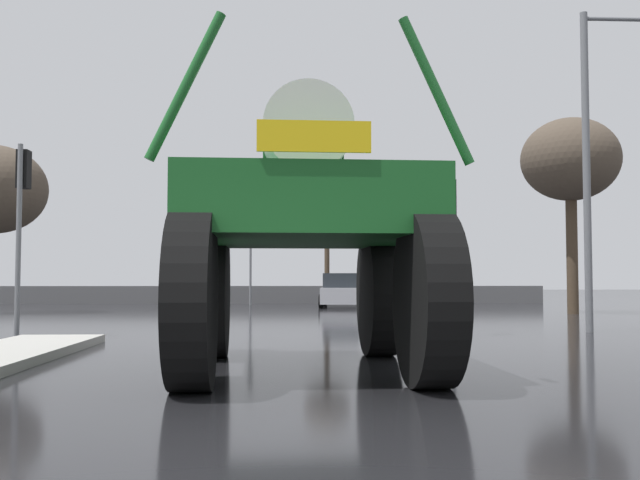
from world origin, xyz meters
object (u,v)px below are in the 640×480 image
object	(u,v)px
traffic_signal_far_left	(251,244)
sedan_ahead	(342,291)
traffic_signal_near_right	(450,219)
streetlight_near_right	(594,151)
bare_tree_far_center	(327,198)
oversize_sprayer	(303,233)
bare_tree_right	(570,161)
traffic_signal_near_left	(22,197)

from	to	relation	value
traffic_signal_far_left	sedan_ahead	bearing A→B (deg)	-32.51
traffic_signal_near_right	streetlight_near_right	bearing A→B (deg)	17.51
sedan_ahead	bare_tree_far_center	distance (m)	8.80
oversize_sprayer	traffic_signal_far_left	bearing A→B (deg)	2.46
oversize_sprayer	traffic_signal_near_right	distance (m)	6.70
oversize_sprayer	streetlight_near_right	xyz separation A→B (m)	(7.22, 6.93, 2.45)
traffic_signal_near_right	bare_tree_far_center	xyz separation A→B (m)	(-1.37, 24.15, 3.10)
traffic_signal_far_left	bare_tree_far_center	world-z (taller)	bare_tree_far_center
oversize_sprayer	bare_tree_far_center	xyz separation A→B (m)	(2.05, 29.87, 3.78)
streetlight_near_right	bare_tree_right	world-z (taller)	streetlight_near_right
bare_tree_far_center	bare_tree_right	bearing A→B (deg)	-60.03
traffic_signal_near_left	traffic_signal_far_left	distance (m)	20.03
oversize_sprayer	traffic_signal_near_left	bearing A→B (deg)	44.28
bare_tree_far_center	traffic_signal_near_right	bearing A→B (deg)	-86.75
traffic_signal_near_left	traffic_signal_near_right	xyz separation A→B (m)	(9.37, 0.01, -0.43)
sedan_ahead	traffic_signal_far_left	world-z (taller)	traffic_signal_far_left
traffic_signal_near_right	bare_tree_right	size ratio (longest dim) A/B	0.50
oversize_sprayer	traffic_signal_near_left	xyz separation A→B (m)	(-5.95, 5.72, 1.12)
traffic_signal_far_left	streetlight_near_right	world-z (taller)	streetlight_near_right
traffic_signal_near_right	traffic_signal_near_left	bearing A→B (deg)	-179.95
streetlight_near_right	sedan_ahead	bearing A→B (deg)	107.39
traffic_signal_near_right	traffic_signal_far_left	size ratio (longest dim) A/B	0.88
traffic_signal_near_right	streetlight_near_right	world-z (taller)	streetlight_near_right
traffic_signal_near_left	streetlight_near_right	bearing A→B (deg)	5.24
traffic_signal_near_left	traffic_signal_near_right	world-z (taller)	traffic_signal_near_left
sedan_ahead	bare_tree_far_center	world-z (taller)	bare_tree_far_center
traffic_signal_near_left	sedan_ahead	bearing A→B (deg)	64.00
oversize_sprayer	traffic_signal_far_left	size ratio (longest dim) A/B	1.44
sedan_ahead	traffic_signal_far_left	bearing A→B (deg)	64.24
traffic_signal_near_right	bare_tree_far_center	bearing A→B (deg)	93.25
sedan_ahead	traffic_signal_far_left	size ratio (longest dim) A/B	1.05
traffic_signal_near_left	streetlight_near_right	xyz separation A→B (m)	(13.18, 1.21, 1.33)
streetlight_near_right	oversize_sprayer	bearing A→B (deg)	-136.20
streetlight_near_right	bare_tree_far_center	world-z (taller)	streetlight_near_right
traffic_signal_near_right	traffic_signal_far_left	world-z (taller)	traffic_signal_far_left
sedan_ahead	streetlight_near_right	xyz separation A→B (m)	(4.92, -15.71, 3.67)
oversize_sprayer	traffic_signal_near_left	world-z (taller)	oversize_sprayer
traffic_signal_near_left	bare_tree_right	size ratio (longest dim) A/B	0.58
sedan_ahead	streetlight_near_right	size ratio (longest dim) A/B	0.55
streetlight_near_right	traffic_signal_near_left	bearing A→B (deg)	-174.76
traffic_signal_far_left	bare_tree_far_center	bearing A→B (deg)	48.78
streetlight_near_right	bare_tree_far_center	xyz separation A→B (m)	(-5.17, 22.95, 1.34)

